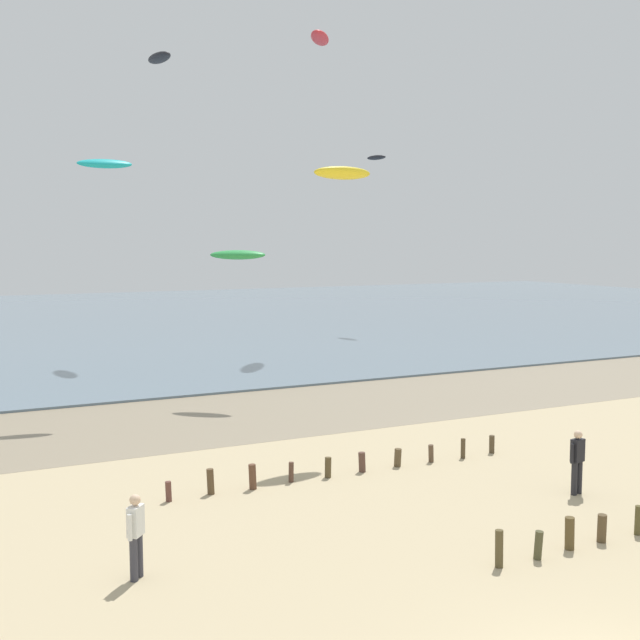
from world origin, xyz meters
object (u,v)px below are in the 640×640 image
at_px(person_mid_beach, 136,534).
at_px(kite_aloft_4, 159,58).
at_px(kite_aloft_2, 237,255).
at_px(kite_aloft_5, 320,38).
at_px(person_nearest_camera, 577,460).
at_px(kite_aloft_8, 342,173).
at_px(kite_aloft_1, 105,164).
at_px(kite_aloft_9, 376,158).

distance_m(person_mid_beach, kite_aloft_4, 36.96).
distance_m(kite_aloft_2, kite_aloft_4, 19.43).
bearing_deg(kite_aloft_5, person_mid_beach, -0.32).
bearing_deg(person_nearest_camera, person_mid_beach, -179.48).
bearing_deg(person_nearest_camera, kite_aloft_4, 94.36).
height_order(person_mid_beach, kite_aloft_4, kite_aloft_4).
height_order(person_mid_beach, kite_aloft_8, kite_aloft_8).
distance_m(person_mid_beach, kite_aloft_1, 19.26).
height_order(kite_aloft_8, kite_aloft_9, kite_aloft_9).
height_order(kite_aloft_5, kite_aloft_9, kite_aloft_5).
relative_size(person_nearest_camera, person_mid_beach, 1.00).
relative_size(person_nearest_camera, kite_aloft_9, 0.89).
xyz_separation_m(person_mid_beach, kite_aloft_1, (2.94, 16.89, 8.76)).
relative_size(kite_aloft_5, kite_aloft_9, 1.75).
distance_m(kite_aloft_1, kite_aloft_2, 6.37).
bearing_deg(kite_aloft_8, kite_aloft_4, -97.28).
bearing_deg(kite_aloft_5, kite_aloft_1, -18.36).
relative_size(person_mid_beach, kite_aloft_5, 0.51).
height_order(kite_aloft_5, kite_aloft_8, kite_aloft_5).
xyz_separation_m(kite_aloft_2, kite_aloft_5, (10.89, 14.30, 13.16)).
height_order(person_nearest_camera, kite_aloft_4, kite_aloft_4).
relative_size(person_nearest_camera, kite_aloft_5, 0.51).
bearing_deg(kite_aloft_5, kite_aloft_2, -5.52).
height_order(kite_aloft_1, kite_aloft_8, kite_aloft_1).
relative_size(kite_aloft_1, kite_aloft_5, 0.63).
bearing_deg(kite_aloft_4, kite_aloft_5, -104.71).
relative_size(person_nearest_camera, kite_aloft_1, 0.81).
bearing_deg(kite_aloft_8, kite_aloft_2, -90.96).
bearing_deg(kite_aloft_1, kite_aloft_9, 47.06).
relative_size(person_nearest_camera, kite_aloft_4, 0.61).
xyz_separation_m(person_nearest_camera, kite_aloft_4, (-2.42, 31.69, 16.45)).
bearing_deg(kite_aloft_2, kite_aloft_4, -54.01).
xyz_separation_m(person_mid_beach, kite_aloft_4, (9.22, 31.79, 16.45)).
bearing_deg(kite_aloft_9, kite_aloft_8, -44.33).
xyz_separation_m(kite_aloft_1, kite_aloft_2, (5.18, -0.88, -3.60)).
height_order(person_mid_beach, kite_aloft_5, kite_aloft_5).
distance_m(person_mid_beach, kite_aloft_5, 40.20).
distance_m(person_nearest_camera, kite_aloft_4, 35.78).
bearing_deg(kite_aloft_4, kite_aloft_9, -81.75).
relative_size(kite_aloft_2, kite_aloft_5, 0.72).
xyz_separation_m(kite_aloft_4, kite_aloft_5, (9.79, -1.48, 1.88)).
xyz_separation_m(kite_aloft_1, kite_aloft_5, (16.07, 13.42, 9.56)).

